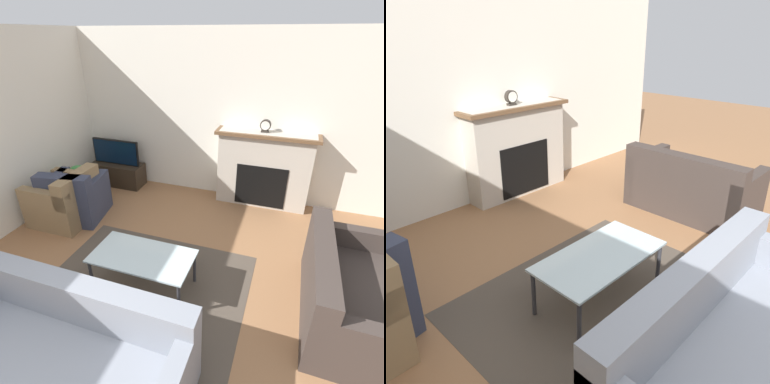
{
  "view_description": "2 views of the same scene",
  "coord_description": "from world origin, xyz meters",
  "views": [
    {
      "loc": [
        1.18,
        -0.31,
        2.6
      ],
      "look_at": [
        0.1,
        2.84,
        0.82
      ],
      "focal_mm": 28.0,
      "sensor_mm": 36.0,
      "label": 1
    },
    {
      "loc": [
        -2.2,
        0.26,
        2.16
      ],
      "look_at": [
        0.19,
        2.54,
        0.72
      ],
      "focal_mm": 35.0,
      "sensor_mm": 36.0,
      "label": 2
    }
  ],
  "objects": [
    {
      "name": "wall_back",
      "position": [
        0.0,
        4.5,
        1.35
      ],
      "size": [
        8.05,
        0.06,
        2.7
      ],
      "color": "silver",
      "rests_on": "ground_plane"
    },
    {
      "name": "area_rug",
      "position": [
        -0.17,
        1.95,
        0.0
      ],
      "size": [
        2.32,
        1.78,
        0.0
      ],
      "color": "#4C4238",
      "rests_on": "ground_plane"
    },
    {
      "name": "fireplace",
      "position": [
        0.82,
        4.31,
        0.65
      ],
      "size": [
        1.58,
        0.38,
        1.25
      ],
      "color": "#BCB2A3",
      "rests_on": "ground_plane"
    },
    {
      "name": "tv_stand",
      "position": [
        -1.86,
        4.18,
        0.21
      ],
      "size": [
        0.98,
        0.41,
        0.42
      ],
      "color": "#2D2319",
      "rests_on": "ground_plane"
    },
    {
      "name": "tv",
      "position": [
        -1.86,
        4.18,
        0.65
      ],
      "size": [
        0.92,
        0.06,
        0.46
      ],
      "color": "black",
      "rests_on": "tv_stand"
    },
    {
      "name": "couch_sectional",
      "position": [
        -0.26,
        0.8,
        0.29
      ],
      "size": [
        2.02,
        0.86,
        0.82
      ],
      "color": "gray",
      "rests_on": "ground_plane"
    },
    {
      "name": "couch_loveseat",
      "position": [
        1.93,
        2.23,
        0.29
      ],
      "size": [
        0.86,
        1.52,
        0.82
      ],
      "rotation": [
        0.0,
        0.0,
        1.57
      ],
      "color": "#3D332D",
      "rests_on": "ground_plane"
    },
    {
      "name": "armchair_by_window",
      "position": [
        -1.94,
        2.82,
        0.3
      ],
      "size": [
        0.83,
        0.85,
        0.82
      ],
      "rotation": [
        0.0,
        0.0,
        -1.56
      ],
      "color": "#8C704C",
      "rests_on": "ground_plane"
    },
    {
      "name": "armchair_accent",
      "position": [
        -1.85,
        2.94,
        0.3
      ],
      "size": [
        0.93,
        0.91,
        0.82
      ],
      "rotation": [
        0.0,
        0.0,
        3.32
      ],
      "color": "#33384C",
      "rests_on": "ground_plane"
    },
    {
      "name": "coffee_table",
      "position": [
        -0.17,
        1.94,
        0.4
      ],
      "size": [
        1.12,
        0.58,
        0.44
      ],
      "color": "#333338",
      "rests_on": "ground_plane"
    },
    {
      "name": "potted_plant",
      "position": [
        -2.13,
        3.4,
        0.38
      ],
      "size": [
        0.37,
        0.37,
        0.64
      ],
      "color": "#AD704C",
      "rests_on": "ground_plane"
    },
    {
      "name": "mantel_clock",
      "position": [
        0.78,
        4.31,
        1.35
      ],
      "size": [
        0.16,
        0.07,
        0.19
      ],
      "color": "#28231E",
      "rests_on": "fireplace"
    }
  ]
}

